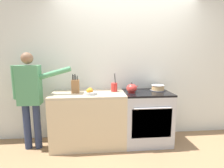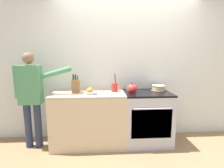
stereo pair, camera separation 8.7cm
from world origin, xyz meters
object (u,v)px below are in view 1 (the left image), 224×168
knife_block (75,86)px  utensil_crock (114,87)px  stove_range (146,117)px  fruit_bowl (90,92)px  person_baker (30,93)px  layer_cake (158,88)px  tea_kettle (132,88)px

knife_block → utensil_crock: utensil_crock is taller
stove_range → fruit_bowl: size_ratio=4.41×
knife_block → stove_range: bearing=-3.0°
knife_block → person_baker: 0.70m
layer_cake → fruit_bowl: size_ratio=1.31×
tea_kettle → fruit_bowl: size_ratio=1.04×
utensil_crock → person_baker: 1.34m
layer_cake → knife_block: size_ratio=0.85×
tea_kettle → utensil_crock: utensil_crock is taller
tea_kettle → layer_cake: bearing=14.8°
stove_range → tea_kettle: size_ratio=4.24×
stove_range → knife_block: knife_block is taller
stove_range → tea_kettle: bearing=-173.4°
layer_cake → utensil_crock: utensil_crock is taller
stove_range → layer_cake: (0.22, 0.10, 0.49)m
layer_cake → tea_kettle: tea_kettle is taller
stove_range → knife_block: 1.32m
person_baker → fruit_bowl: bearing=2.3°
knife_block → utensil_crock: (0.65, 0.02, -0.03)m
stove_range → fruit_bowl: 1.07m
stove_range → utensil_crock: utensil_crock is taller
layer_cake → person_baker: bearing=-176.1°
layer_cake → utensil_crock: 0.77m
utensil_crock → person_baker: person_baker is taller
knife_block → fruit_bowl: (0.25, -0.15, -0.07)m
person_baker → layer_cake: bearing=9.0°
layer_cake → person_baker: (-2.11, -0.14, -0.02)m
tea_kettle → utensil_crock: size_ratio=0.64×
tea_kettle → knife_block: knife_block is taller
stove_range → utensil_crock: size_ratio=2.69×
stove_range → person_baker: bearing=-178.7°
fruit_bowl → stove_range: bearing=5.4°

